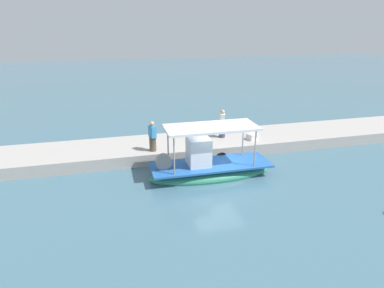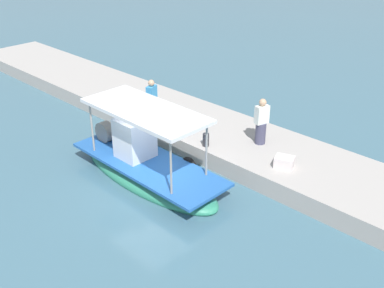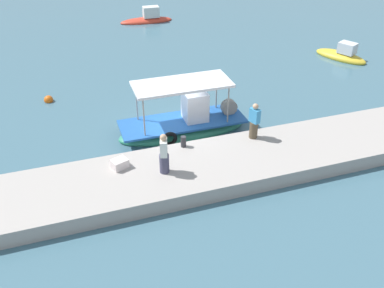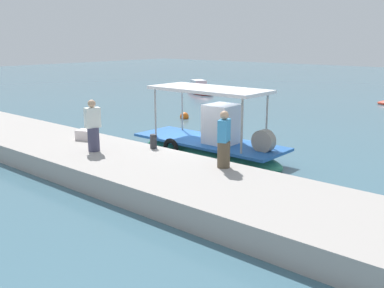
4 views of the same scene
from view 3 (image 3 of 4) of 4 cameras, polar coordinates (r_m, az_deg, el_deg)
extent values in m
plane|color=#416778|center=(21.59, -2.23, 1.52)|extent=(120.00, 120.00, 0.00)
cube|color=#A7A09A|center=(18.34, 1.19, -3.42)|extent=(36.00, 3.66, 0.68)
ellipsoid|color=#318B6A|center=(21.57, -1.25, 1.82)|extent=(6.44, 2.14, 0.90)
cube|color=#255CA8|center=(21.32, -1.26, 2.99)|extent=(6.18, 2.14, 0.10)
cube|color=silver|center=(21.14, 0.39, 4.96)|extent=(1.11, 1.16, 1.55)
cylinder|color=gray|center=(22.14, 3.24, 6.88)|extent=(0.07, 0.07, 1.99)
cylinder|color=gray|center=(20.83, 4.78, 5.08)|extent=(0.07, 0.07, 1.99)
cylinder|color=gray|center=(21.14, -7.28, 5.35)|extent=(0.07, 0.07, 1.99)
cylinder|color=gray|center=(19.76, -6.34, 3.38)|extent=(0.07, 0.07, 1.99)
cube|color=white|center=(20.41, -1.33, 7.89)|extent=(4.63, 2.02, 0.12)
torus|color=black|center=(20.30, -2.96, 0.65)|extent=(0.74, 0.19, 0.74)
cylinder|color=gray|center=(21.86, 4.88, 4.86)|extent=(0.80, 0.36, 0.80)
cylinder|color=#414059|center=(17.45, -3.66, -2.56)|extent=(0.49, 0.49, 0.82)
cube|color=silver|center=(17.03, -3.75, -0.48)|extent=(0.41, 0.56, 0.68)
sphere|color=tan|center=(16.77, -3.81, 0.88)|extent=(0.27, 0.27, 0.27)
cylinder|color=brown|center=(19.88, 8.10, 1.87)|extent=(0.49, 0.49, 0.80)
cube|color=#3A90C9|center=(19.52, 8.26, 3.72)|extent=(0.41, 0.55, 0.66)
sphere|color=tan|center=(19.31, 8.36, 4.92)|extent=(0.26, 0.26, 0.26)
cylinder|color=#2D2D33|center=(19.10, -1.14, 0.33)|extent=(0.24, 0.24, 0.50)
cube|color=silver|center=(18.04, -9.51, -2.56)|extent=(0.78, 0.70, 0.37)
sphere|color=orange|center=(25.83, -18.35, 5.54)|extent=(0.51, 0.51, 0.51)
ellipsoid|color=red|center=(38.90, -6.03, 15.78)|extent=(4.52, 1.58, 0.63)
cube|color=silver|center=(38.77, -5.42, 16.93)|extent=(1.38, 0.89, 0.89)
ellipsoid|color=gold|center=(32.32, 18.95, 10.81)|extent=(2.93, 3.90, 0.71)
cube|color=silver|center=(31.94, 19.77, 11.80)|extent=(1.25, 1.36, 0.73)
camera|label=1|loc=(35.06, -1.11, 26.61)|focal=32.14mm
camera|label=2|loc=(27.50, -32.59, 22.70)|focal=43.30mm
camera|label=4|loc=(17.50, 48.00, -1.32)|focal=40.50mm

